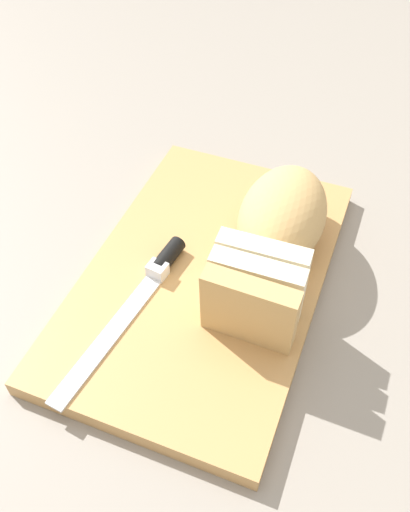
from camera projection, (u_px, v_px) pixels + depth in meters
The scene contains 7 objects.
ground_plane at pixel (205, 284), 0.72m from camera, with size 3.00×3.00×0.00m, color gray.
cutting_board at pixel (205, 278), 0.71m from camera, with size 0.45×0.29×0.02m, color tan.
bread_loaf at pixel (275, 235), 0.68m from camera, with size 0.26×0.12×0.09m.
bread_knife at pixel (150, 280), 0.68m from camera, with size 0.26×0.05×0.02m.
crumb_near_knife at pixel (157, 260), 0.71m from camera, with size 0.00×0.00×0.00m, color tan.
crumb_near_loaf at pixel (222, 242), 0.73m from camera, with size 0.01×0.01×0.01m, color tan.
crumb_stray_left at pixel (235, 277), 0.69m from camera, with size 0.01×0.01×0.01m, color tan.
Camera 1 is at (0.42, 0.17, 0.56)m, focal length 38.74 mm.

